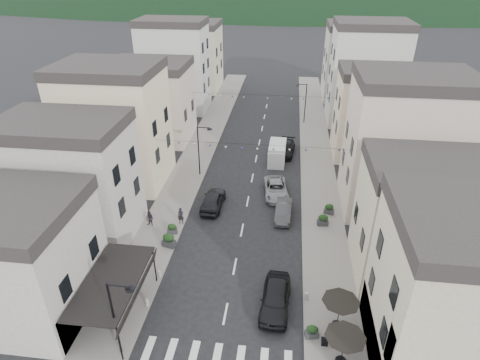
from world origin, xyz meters
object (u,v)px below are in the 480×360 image
at_px(parked_car_a, 276,298).
at_px(pedestrian_b, 150,219).
at_px(parked_car_c, 276,189).
at_px(parked_car_b, 283,211).
at_px(parked_car_d, 286,149).
at_px(parked_car_e, 213,200).
at_px(pedestrian_a, 181,216).
at_px(delivery_van, 277,152).

xyz_separation_m(parked_car_a, pedestrian_b, (-12.03, 8.38, 0.03)).
height_order(parked_car_c, pedestrian_b, pedestrian_b).
xyz_separation_m(parked_car_a, parked_car_b, (0.23, 11.52, -0.16)).
height_order(parked_car_d, parked_car_e, parked_car_e).
distance_m(parked_car_a, parked_car_c, 15.57).
bearing_deg(pedestrian_b, parked_car_a, -17.80).
xyz_separation_m(parked_car_e, pedestrian_a, (-2.44, -3.29, 0.12)).
relative_size(parked_car_d, delivery_van, 0.98).
distance_m(parked_car_b, delivery_van, 12.14).
bearing_deg(parked_car_c, pedestrian_b, -155.20).
bearing_deg(delivery_van, pedestrian_a, -119.00).
height_order(delivery_van, pedestrian_a, delivery_van).
bearing_deg(pedestrian_a, parked_car_b, 16.72).
relative_size(parked_car_e, pedestrian_b, 3.14).
bearing_deg(delivery_van, parked_car_b, -83.56).
xyz_separation_m(parked_car_a, pedestrian_a, (-9.27, 9.15, 0.09)).
bearing_deg(parked_car_a, pedestrian_b, 148.30).
xyz_separation_m(parked_car_b, parked_car_c, (-0.91, 4.04, 0.02)).
xyz_separation_m(parked_car_d, parked_car_e, (-7.00, -13.27, 0.11)).
height_order(pedestrian_a, pedestrian_b, pedestrian_a).
relative_size(parked_car_b, delivery_van, 0.84).
relative_size(parked_car_d, pedestrian_b, 3.20).
xyz_separation_m(parked_car_c, parked_car_d, (0.84, 10.15, -0.00)).
xyz_separation_m(parked_car_e, pedestrian_b, (-5.20, -4.06, 0.07)).
bearing_deg(parked_car_e, parked_car_c, -151.22).
height_order(parked_car_b, parked_car_d, parked_car_d).
distance_m(pedestrian_a, pedestrian_b, 2.86).
distance_m(parked_car_b, pedestrian_b, 12.66).
bearing_deg(parked_car_b, delivery_van, 97.47).
height_order(parked_car_a, pedestrian_a, pedestrian_a).
bearing_deg(delivery_van, pedestrian_b, -125.08).
bearing_deg(pedestrian_a, delivery_van, 62.61).
bearing_deg(parked_car_b, parked_car_e, 174.71).
bearing_deg(parked_car_c, delivery_van, 84.05).
bearing_deg(parked_car_e, parked_car_a, 120.70).
height_order(parked_car_e, delivery_van, delivery_van).
relative_size(delivery_van, pedestrian_b, 3.26).
distance_m(parked_car_c, pedestrian_b, 13.44).
xyz_separation_m(parked_car_c, parked_car_e, (-6.16, -3.12, 0.11)).
bearing_deg(parked_car_c, parked_car_a, -95.03).
distance_m(parked_car_e, pedestrian_a, 4.10).
xyz_separation_m(parked_car_d, delivery_van, (-1.06, -2.11, 0.46)).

